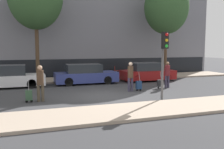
{
  "coord_description": "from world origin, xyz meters",
  "views": [
    {
      "loc": [
        -4.15,
        -12.93,
        2.68
      ],
      "look_at": [
        0.92,
        1.8,
        0.95
      ],
      "focal_mm": 40.0,
      "sensor_mm": 36.0,
      "label": 1
    }
  ],
  "objects_px": {
    "pedestrian_right": "(167,73)",
    "parked_car_2": "(147,72)",
    "pedestrian_left": "(40,81)",
    "trolley_center": "(139,85)",
    "trolley_right": "(160,83)",
    "parked_bicycle": "(117,73)",
    "parked_car_1": "(85,75)",
    "parked_car_0": "(7,77)",
    "pedestrian_center": "(130,75)",
    "traffic_light": "(164,52)",
    "trolley_left": "(29,95)",
    "bare_tree_down_street": "(166,7)"
  },
  "relations": [
    {
      "from": "parked_car_2",
      "to": "parked_bicycle",
      "type": "height_order",
      "value": "parked_car_2"
    },
    {
      "from": "trolley_center",
      "to": "trolley_left",
      "type": "bearing_deg",
      "value": -169.51
    },
    {
      "from": "pedestrian_left",
      "to": "traffic_light",
      "type": "bearing_deg",
      "value": -21.63
    },
    {
      "from": "traffic_light",
      "to": "parked_bicycle",
      "type": "xyz_separation_m",
      "value": [
        0.88,
        9.01,
        -1.94
      ]
    },
    {
      "from": "trolley_center",
      "to": "parked_car_0",
      "type": "bearing_deg",
      "value": 153.35
    },
    {
      "from": "trolley_right",
      "to": "traffic_light",
      "type": "relative_size",
      "value": 0.32
    },
    {
      "from": "pedestrian_left",
      "to": "trolley_center",
      "type": "relative_size",
      "value": 1.56
    },
    {
      "from": "parked_car_0",
      "to": "traffic_light",
      "type": "bearing_deg",
      "value": -42.99
    },
    {
      "from": "trolley_center",
      "to": "parked_bicycle",
      "type": "bearing_deg",
      "value": 83.05
    },
    {
      "from": "pedestrian_right",
      "to": "bare_tree_down_street",
      "type": "xyz_separation_m",
      "value": [
        2.93,
        5.17,
        5.11
      ]
    },
    {
      "from": "parked_car_0",
      "to": "trolley_center",
      "type": "xyz_separation_m",
      "value": [
        7.69,
        -3.86,
        -0.33
      ]
    },
    {
      "from": "parked_car_1",
      "to": "parked_bicycle",
      "type": "bearing_deg",
      "value": 31.59
    },
    {
      "from": "pedestrian_left",
      "to": "traffic_light",
      "type": "xyz_separation_m",
      "value": [
        5.68,
        -1.99,
        1.41
      ]
    },
    {
      "from": "parked_car_0",
      "to": "pedestrian_center",
      "type": "relative_size",
      "value": 2.63
    },
    {
      "from": "trolley_right",
      "to": "parked_bicycle",
      "type": "distance_m",
      "value": 5.56
    },
    {
      "from": "parked_bicycle",
      "to": "parked_car_2",
      "type": "bearing_deg",
      "value": -45.85
    },
    {
      "from": "parked_car_0",
      "to": "trolley_left",
      "type": "xyz_separation_m",
      "value": [
        1.29,
        -5.04,
        -0.33
      ]
    },
    {
      "from": "pedestrian_right",
      "to": "parked_car_2",
      "type": "bearing_deg",
      "value": 79.63
    },
    {
      "from": "parked_car_2",
      "to": "pedestrian_right",
      "type": "height_order",
      "value": "pedestrian_right"
    },
    {
      "from": "pedestrian_left",
      "to": "trolley_center",
      "type": "bearing_deg",
      "value": 8.92
    },
    {
      "from": "parked_car_2",
      "to": "trolley_right",
      "type": "height_order",
      "value": "parked_car_2"
    },
    {
      "from": "parked_car_1",
      "to": "trolley_center",
      "type": "bearing_deg",
      "value": -58.42
    },
    {
      "from": "pedestrian_left",
      "to": "bare_tree_down_street",
      "type": "bearing_deg",
      "value": 29.23
    },
    {
      "from": "trolley_right",
      "to": "parked_car_1",
      "type": "bearing_deg",
      "value": 139.23
    },
    {
      "from": "parked_car_1",
      "to": "trolley_center",
      "type": "relative_size",
      "value": 3.92
    },
    {
      "from": "parked_car_1",
      "to": "pedestrian_left",
      "type": "bearing_deg",
      "value": -123.93
    },
    {
      "from": "pedestrian_center",
      "to": "parked_bicycle",
      "type": "xyz_separation_m",
      "value": [
        1.26,
        5.85,
        -0.52
      ]
    },
    {
      "from": "trolley_left",
      "to": "trolley_center",
      "type": "height_order",
      "value": "trolley_center"
    },
    {
      "from": "pedestrian_center",
      "to": "bare_tree_down_street",
      "type": "relative_size",
      "value": 0.21
    },
    {
      "from": "parked_car_1",
      "to": "traffic_light",
      "type": "relative_size",
      "value": 1.33
    },
    {
      "from": "trolley_right",
      "to": "trolley_center",
      "type": "bearing_deg",
      "value": -167.18
    },
    {
      "from": "pedestrian_center",
      "to": "parked_bicycle",
      "type": "bearing_deg",
      "value": -100.87
    },
    {
      "from": "pedestrian_right",
      "to": "trolley_left",
      "type": "bearing_deg",
      "value": -174.43
    },
    {
      "from": "trolley_right",
      "to": "parked_bicycle",
      "type": "xyz_separation_m",
      "value": [
        -0.98,
        5.48,
        0.16
      ]
    },
    {
      "from": "parked_car_0",
      "to": "pedestrian_right",
      "type": "bearing_deg",
      "value": -19.01
    },
    {
      "from": "parked_car_1",
      "to": "pedestrian_center",
      "type": "height_order",
      "value": "pedestrian_center"
    },
    {
      "from": "trolley_right",
      "to": "parked_bicycle",
      "type": "relative_size",
      "value": 0.62
    },
    {
      "from": "traffic_light",
      "to": "pedestrian_right",
      "type": "bearing_deg",
      "value": 56.08
    },
    {
      "from": "parked_car_0",
      "to": "parked_bicycle",
      "type": "relative_size",
      "value": 2.64
    },
    {
      "from": "parked_car_0",
      "to": "pedestrian_center",
      "type": "distance_m",
      "value": 8.11
    },
    {
      "from": "pedestrian_center",
      "to": "trolley_center",
      "type": "relative_size",
      "value": 1.54
    },
    {
      "from": "parked_car_1",
      "to": "traffic_light",
      "type": "distance_m",
      "value": 7.64
    },
    {
      "from": "parked_car_0",
      "to": "traffic_light",
      "type": "distance_m",
      "value": 10.43
    },
    {
      "from": "trolley_right",
      "to": "trolley_left",
      "type": "bearing_deg",
      "value": -169.02
    },
    {
      "from": "parked_car_0",
      "to": "pedestrian_left",
      "type": "xyz_separation_m",
      "value": [
        1.84,
        -5.02,
        0.33
      ]
    },
    {
      "from": "parked_car_2",
      "to": "trolley_center",
      "type": "height_order",
      "value": "parked_car_2"
    },
    {
      "from": "trolley_left",
      "to": "pedestrian_right",
      "type": "xyz_separation_m",
      "value": [
        8.64,
        1.62,
        0.62
      ]
    },
    {
      "from": "trolley_right",
      "to": "bare_tree_down_street",
      "type": "bearing_deg",
      "value": 56.33
    },
    {
      "from": "trolley_center",
      "to": "trolley_right",
      "type": "height_order",
      "value": "trolley_center"
    },
    {
      "from": "parked_car_1",
      "to": "trolley_right",
      "type": "xyz_separation_m",
      "value": [
        4.12,
        -3.55,
        -0.33
      ]
    }
  ]
}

